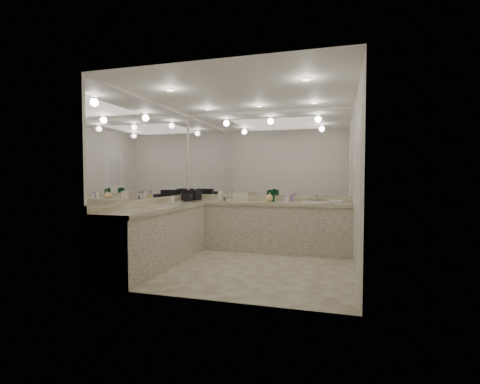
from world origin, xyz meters
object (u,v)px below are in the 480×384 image
(black_toiletry_bag, at_px, (192,195))
(soap_bottle_c, at_px, (269,196))
(cream_cosmetic_case, at_px, (240,197))
(hand_towel, at_px, (336,202))
(wall_phone, at_px, (352,177))
(sink, at_px, (314,203))
(soap_bottle_b, at_px, (236,196))
(soap_bottle_a, at_px, (220,195))

(black_toiletry_bag, height_order, soap_bottle_c, black_toiletry_bag)
(cream_cosmetic_case, bearing_deg, black_toiletry_bag, 156.53)
(hand_towel, bearing_deg, wall_phone, -65.71)
(sink, distance_m, hand_towel, 0.37)
(soap_bottle_b, bearing_deg, black_toiletry_bag, -174.36)
(soap_bottle_b, bearing_deg, cream_cosmetic_case, -31.51)
(soap_bottle_b, bearing_deg, soap_bottle_a, -172.92)
(wall_phone, bearing_deg, hand_towel, 114.29)
(soap_bottle_b, bearing_deg, sink, -1.14)
(wall_phone, bearing_deg, soap_bottle_b, 165.60)
(soap_bottle_a, height_order, soap_bottle_b, soap_bottle_a)
(black_toiletry_bag, relative_size, cream_cosmetic_case, 1.19)
(soap_bottle_c, bearing_deg, sink, -2.52)
(sink, bearing_deg, soap_bottle_b, 178.86)
(sink, height_order, cream_cosmetic_case, cream_cosmetic_case)
(black_toiletry_bag, bearing_deg, sink, 1.38)
(sink, bearing_deg, black_toiletry_bag, -178.62)
(wall_phone, bearing_deg, black_toiletry_bag, 171.35)
(black_toiletry_bag, bearing_deg, wall_phone, -8.65)
(sink, distance_m, soap_bottle_b, 1.46)
(soap_bottle_c, bearing_deg, hand_towel, -0.28)
(sink, distance_m, wall_phone, 0.91)
(soap_bottle_a, height_order, soap_bottle_c, soap_bottle_a)
(wall_phone, relative_size, soap_bottle_b, 1.39)
(sink, xyz_separation_m, soap_bottle_a, (-1.75, -0.01, 0.12))
(black_toiletry_bag, xyz_separation_m, soap_bottle_c, (1.50, 0.09, -0.00))
(cream_cosmetic_case, xyz_separation_m, soap_bottle_a, (-0.40, 0.03, 0.03))
(black_toiletry_bag, bearing_deg, soap_bottle_c, 3.50)
(hand_towel, bearing_deg, soap_bottle_b, -179.96)
(black_toiletry_bag, height_order, cream_cosmetic_case, black_toiletry_bag)
(soap_bottle_a, bearing_deg, hand_towel, 1.03)
(sink, height_order, black_toiletry_bag, black_toiletry_bag)
(soap_bottle_b, bearing_deg, hand_towel, 0.04)
(sink, relative_size, wall_phone, 1.83)
(hand_towel, relative_size, soap_bottle_b, 1.27)
(hand_towel, relative_size, soap_bottle_a, 0.98)
(black_toiletry_bag, height_order, soap_bottle_b, black_toiletry_bag)
(wall_phone, relative_size, soap_bottle_a, 1.08)
(sink, height_order, soap_bottle_c, soap_bottle_c)
(wall_phone, relative_size, black_toiletry_bag, 0.73)
(cream_cosmetic_case, distance_m, soap_bottle_b, 0.12)
(cream_cosmetic_case, xyz_separation_m, hand_towel, (1.72, 0.06, -0.06))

